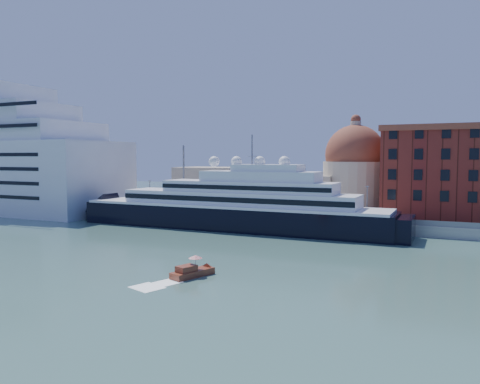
% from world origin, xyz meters
% --- Properties ---
extents(ground, '(400.00, 400.00, 0.00)m').
position_xyz_m(ground, '(0.00, 0.00, 0.00)').
color(ground, '#38625A').
rests_on(ground, ground).
extents(quay, '(180.00, 10.00, 2.50)m').
position_xyz_m(quay, '(0.00, 34.00, 1.25)').
color(quay, gray).
rests_on(quay, ground).
extents(land, '(260.00, 72.00, 2.00)m').
position_xyz_m(land, '(0.00, 75.00, 1.00)').
color(land, slate).
rests_on(land, ground).
extents(quay_fence, '(180.00, 0.10, 1.20)m').
position_xyz_m(quay_fence, '(0.00, 29.50, 3.10)').
color(quay_fence, slate).
rests_on(quay_fence, quay).
extents(superyacht, '(87.96, 12.19, 26.29)m').
position_xyz_m(superyacht, '(-3.63, 23.00, 4.54)').
color(superyacht, black).
rests_on(superyacht, ground).
extents(service_barge, '(13.47, 6.86, 2.89)m').
position_xyz_m(service_barge, '(-54.94, 20.55, 0.83)').
color(service_barge, white).
rests_on(service_barge, ground).
extents(water_taxi, '(4.35, 7.15, 3.22)m').
position_xyz_m(water_taxi, '(13.84, -20.41, 0.77)').
color(water_taxi, maroon).
rests_on(water_taxi, ground).
extents(warehouse, '(43.00, 19.00, 23.25)m').
position_xyz_m(warehouse, '(52.00, 52.00, 13.79)').
color(warehouse, maroon).
rests_on(warehouse, land).
extents(church, '(66.00, 18.00, 25.50)m').
position_xyz_m(church, '(6.39, 57.72, 10.91)').
color(church, beige).
rests_on(church, land).
extents(lamp_posts, '(120.80, 2.40, 18.00)m').
position_xyz_m(lamp_posts, '(-12.67, 32.27, 9.84)').
color(lamp_posts, slate).
rests_on(lamp_posts, quay).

